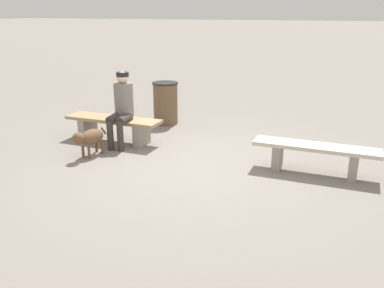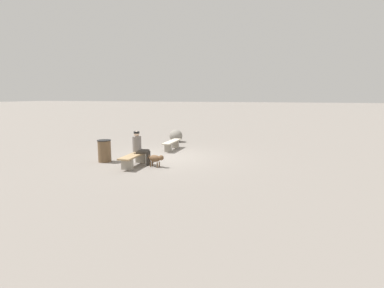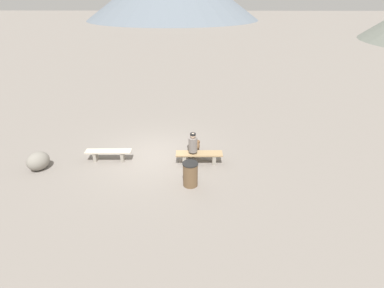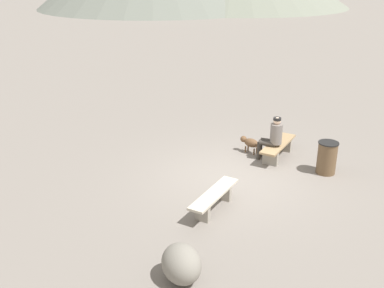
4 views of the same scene
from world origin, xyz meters
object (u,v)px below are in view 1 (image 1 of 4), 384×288
at_px(bench_left, 315,153).
at_px(bench_right, 114,125).
at_px(seated_person, 122,104).
at_px(trash_bin, 165,103).
at_px(dog, 90,138).

height_order(bench_left, bench_right, bench_right).
xyz_separation_m(bench_right, seated_person, (-0.26, 0.08, 0.43)).
xyz_separation_m(bench_right, trash_bin, (-0.31, -1.49, 0.14)).
bearing_deg(bench_left, dog, 10.00).
xyz_separation_m(bench_left, bench_right, (3.58, -0.14, -0.01)).
height_order(bench_right, dog, dog).
bearing_deg(trash_bin, seated_person, 88.20).
distance_m(bench_right, seated_person, 0.51).
xyz_separation_m(seated_person, dog, (0.17, 0.75, -0.42)).
bearing_deg(bench_right, trash_bin, -103.11).
height_order(bench_left, trash_bin, trash_bin).
distance_m(bench_left, bench_right, 3.58).
height_order(bench_left, seated_person, seated_person).
bearing_deg(seated_person, trash_bin, -101.22).
distance_m(bench_right, trash_bin, 1.53).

